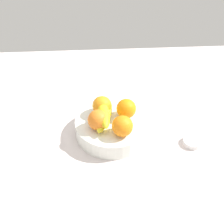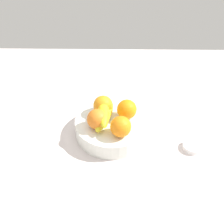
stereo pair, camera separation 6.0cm
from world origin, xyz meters
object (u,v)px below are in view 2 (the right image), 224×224
at_px(orange_front_right, 103,105).
at_px(orange_center, 97,119).
at_px(fruit_bowl, 112,126).
at_px(banana_bunch, 104,114).
at_px(orange_front_left, 127,109).
at_px(orange_back_left, 121,127).
at_px(jar_lid, 192,147).

xyz_separation_m(orange_front_right, orange_center, (-0.02, -0.08, 0.00)).
xyz_separation_m(fruit_bowl, banana_bunch, (-0.03, -0.00, 0.06)).
height_order(orange_front_left, orange_center, same).
height_order(fruit_bowl, orange_back_left, orange_back_left).
relative_size(orange_front_right, jar_lid, 1.06).
bearing_deg(orange_front_right, orange_back_left, -60.10).
bearing_deg(orange_back_left, orange_front_left, 77.37).
height_order(fruit_bowl, jar_lid, fruit_bowl).
relative_size(banana_bunch, jar_lid, 2.62).
bearing_deg(orange_front_right, jar_lid, -20.60).
bearing_deg(banana_bunch, orange_center, -124.03).
bearing_deg(orange_center, orange_front_left, 28.19).
relative_size(orange_center, orange_back_left, 1.00).
distance_m(orange_center, banana_bunch, 0.04).
bearing_deg(orange_front_right, banana_bunch, -82.95).
relative_size(fruit_bowl, banana_bunch, 1.51).
bearing_deg(fruit_bowl, orange_front_right, 128.25).
relative_size(orange_front_right, banana_bunch, 0.40).
height_order(orange_front_left, orange_front_right, same).
distance_m(orange_front_left, orange_front_right, 0.09).
height_order(orange_center, orange_back_left, same).
distance_m(fruit_bowl, banana_bunch, 0.07).
bearing_deg(banana_bunch, jar_lid, -13.45).
height_order(orange_front_left, orange_back_left, same).
xyz_separation_m(orange_front_left, orange_center, (-0.11, -0.06, 0.00)).
bearing_deg(orange_front_right, fruit_bowl, -51.75).
height_order(fruit_bowl, orange_front_left, orange_front_left).
relative_size(fruit_bowl, orange_center, 3.75).
distance_m(fruit_bowl, orange_back_left, 0.10).
bearing_deg(jar_lid, orange_center, 172.92).
relative_size(orange_center, jar_lid, 1.06).
relative_size(orange_front_left, jar_lid, 1.06).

